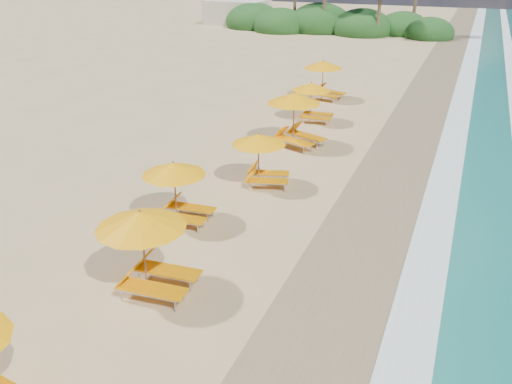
{
  "coord_description": "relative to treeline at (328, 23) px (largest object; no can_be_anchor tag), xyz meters",
  "views": [
    {
      "loc": [
        5.92,
        -14.54,
        8.3
      ],
      "look_at": [
        0.0,
        0.0,
        1.2
      ],
      "focal_mm": 37.59,
      "sensor_mm": 36.0,
      "label": 1
    }
  ],
  "objects": [
    {
      "name": "station_7",
      "position": [
        8.28,
        -33.43,
        0.18
      ],
      "size": [
        2.33,
        2.16,
        2.1
      ],
      "rotation": [
        0.0,
        0.0,
        0.05
      ],
      "color": "olive",
      "rests_on": "ground"
    },
    {
      "name": "ground",
      "position": [
        9.94,
        -45.51,
        -1.0
      ],
      "size": [
        160.0,
        160.0,
        0.0
      ],
      "primitive_type": "plane",
      "color": "tan",
      "rests_on": "ground"
    },
    {
      "name": "station_6",
      "position": [
        8.66,
        -37.43,
        0.42
      ],
      "size": [
        3.25,
        3.2,
        2.52
      ],
      "rotation": [
        0.0,
        0.0,
        -0.36
      ],
      "color": "olive",
      "rests_on": "ground"
    },
    {
      "name": "treeline",
      "position": [
        0.0,
        0.0,
        0.0
      ],
      "size": [
        25.8,
        8.8,
        9.74
      ],
      "color": "#163D14",
      "rests_on": "ground"
    },
    {
      "name": "station_5",
      "position": [
        8.9,
        -42.28,
        0.18
      ],
      "size": [
        2.65,
        2.58,
        2.1
      ],
      "rotation": [
        0.0,
        0.0,
        0.29
      ],
      "color": "olive",
      "rests_on": "ground"
    },
    {
      "name": "station_3",
      "position": [
        8.78,
        -49.98,
        0.34
      ],
      "size": [
        2.68,
        2.51,
        2.38
      ],
      "rotation": [
        0.0,
        0.0,
        0.08
      ],
      "color": "olive",
      "rests_on": "ground"
    },
    {
      "name": "wet_sand",
      "position": [
        13.94,
        -45.51,
        -0.99
      ],
      "size": [
        4.0,
        160.0,
        0.01
      ],
      "primitive_type": "cube",
      "color": "#8E7854",
      "rests_on": "ground"
    },
    {
      "name": "station_4",
      "position": [
        7.5,
        -46.18,
        0.2
      ],
      "size": [
        2.4,
        2.25,
        2.14
      ],
      "rotation": [
        0.0,
        0.0,
        0.07
      ],
      "color": "olive",
      "rests_on": "ground"
    },
    {
      "name": "beach_building",
      "position": [
        -12.06,
        2.49,
        0.4
      ],
      "size": [
        7.0,
        5.0,
        2.8
      ],
      "primitive_type": "cube",
      "color": "beige",
      "rests_on": "ground"
    },
    {
      "name": "surf_foam",
      "position": [
        16.64,
        -45.51,
        -0.97
      ],
      "size": [
        4.0,
        160.0,
        0.01
      ],
      "color": "white",
      "rests_on": "ground"
    },
    {
      "name": "station_8",
      "position": [
        7.58,
        -28.63,
        0.32
      ],
      "size": [
        2.91,
        2.81,
        2.36
      ],
      "rotation": [
        0.0,
        0.0,
        -0.24
      ],
      "color": "olive",
      "rests_on": "ground"
    }
  ]
}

